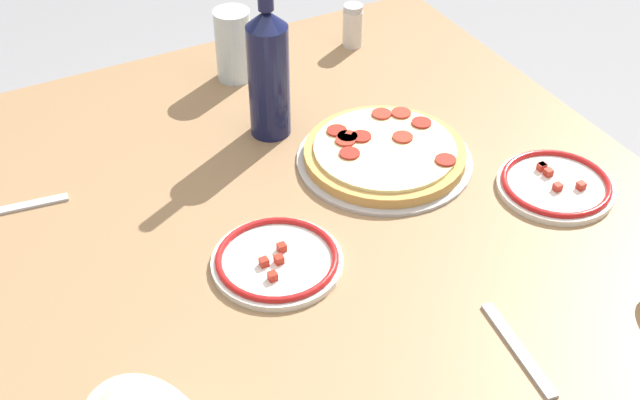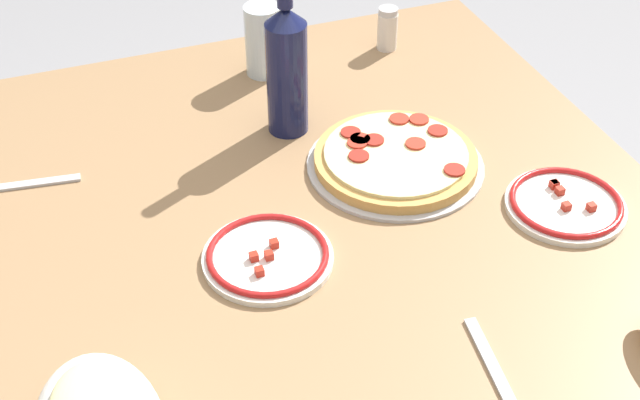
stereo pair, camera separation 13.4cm
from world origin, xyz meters
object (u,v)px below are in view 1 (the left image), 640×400
pepperoni_pizza (385,154)px  side_plate_far (277,260)px  water_glass (233,45)px  dining_table (320,270)px  side_plate_near (556,185)px  spice_shaker (353,26)px  wine_bottle (269,70)px

pepperoni_pizza → side_plate_far: (0.15, -0.27, -0.01)m
water_glass → side_plate_far: bearing=-17.0°
dining_table → side_plate_near: (0.12, 0.36, 0.12)m
dining_table → side_plate_near: bearing=72.1°
pepperoni_pizza → spice_shaker: 0.40m
pepperoni_pizza → side_plate_near: size_ratio=1.57×
dining_table → wine_bottle: bearing=172.7°
dining_table → side_plate_far: bearing=-56.6°
dining_table → side_plate_near: side_plate_near is taller
pepperoni_pizza → water_glass: size_ratio=2.13×
side_plate_near → dining_table: bearing=-107.9°
side_plate_near → spice_shaker: size_ratio=2.14×
wine_bottle → spice_shaker: (-0.20, 0.28, -0.08)m
side_plate_far → dining_table: bearing=123.4°
water_glass → spice_shaker: size_ratio=1.57×
pepperoni_pizza → wine_bottle: bearing=-142.3°
water_glass → dining_table: bearing=-6.4°
pepperoni_pizza → water_glass: water_glass is taller
side_plate_near → spice_shaker: spice_shaker is taller
dining_table → spice_shaker: (-0.44, 0.31, 0.16)m
water_glass → spice_shaker: water_glass is taller
pepperoni_pizza → spice_shaker: spice_shaker is taller
wine_bottle → water_glass: bearing=174.8°
pepperoni_pizza → side_plate_near: 0.28m
pepperoni_pizza → wine_bottle: wine_bottle is taller
side_plate_far → wine_bottle: bearing=156.2°
dining_table → spice_shaker: bearing=145.3°
dining_table → water_glass: water_glass is taller
dining_table → spice_shaker: spice_shaker is taller
pepperoni_pizza → side_plate_far: 0.30m
side_plate_near → side_plate_far: bearing=-95.7°
pepperoni_pizza → side_plate_far: bearing=-61.4°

